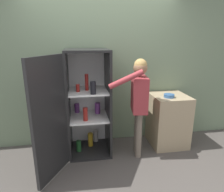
# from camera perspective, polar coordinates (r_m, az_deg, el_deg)

# --- Properties ---
(ground_plane) EXTENTS (12.00, 12.00, 0.00)m
(ground_plane) POSITION_cam_1_polar(r_m,az_deg,el_deg) (3.04, -0.35, -20.59)
(ground_plane) COLOR #4C4742
(wall_back) EXTENTS (7.00, 0.06, 2.55)m
(wall_back) POSITION_cam_1_polar(r_m,az_deg,el_deg) (3.45, -2.99, 7.06)
(wall_back) COLOR gray
(wall_back) RESTS_ON ground_plane
(refrigerator) EXTENTS (1.02, 1.22, 1.67)m
(refrigerator) POSITION_cam_1_polar(r_m,az_deg,el_deg) (3.10, -8.74, -2.87)
(refrigerator) COLOR black
(refrigerator) RESTS_ON ground_plane
(person) EXTENTS (0.63, 0.50, 1.54)m
(person) POSITION_cam_1_polar(r_m,az_deg,el_deg) (3.02, 7.65, 0.03)
(person) COLOR #726656
(person) RESTS_ON ground_plane
(counter) EXTENTS (0.60, 0.62, 0.89)m
(counter) POSITION_cam_1_polar(r_m,az_deg,el_deg) (3.65, 15.67, -6.59)
(counter) COLOR tan
(counter) RESTS_ON ground_plane
(bowl) EXTENTS (0.17, 0.17, 0.05)m
(bowl) POSITION_cam_1_polar(r_m,az_deg,el_deg) (3.37, 15.99, 0.07)
(bowl) COLOR #335B8E
(bowl) RESTS_ON counter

